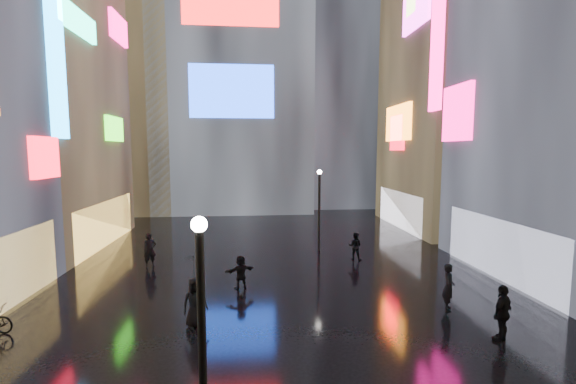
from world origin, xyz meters
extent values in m
plane|color=black|center=(0.00, 20.00, 0.00)|extent=(140.00, 140.00, 0.00)
cube|color=red|center=(-10.85, 18.32, 6.06)|extent=(0.25, 2.24, 1.94)
cube|color=#1397F5|center=(-10.85, 20.00, 11.00)|extent=(0.25, 1.40, 8.00)
cube|color=black|center=(-16.00, 26.00, 11.00)|extent=(10.00, 12.00, 22.00)
cube|color=#FFC659|center=(-11.10, 26.00, 1.50)|extent=(0.20, 10.00, 3.00)
cube|color=#35DC18|center=(-10.85, 27.82, 7.91)|extent=(0.25, 3.00, 1.71)
cube|color=#18E8AD|center=(-10.85, 22.61, 13.61)|extent=(0.25, 4.84, 1.37)
cube|color=#F50C70|center=(-10.85, 29.70, 15.31)|extent=(0.25, 3.32, 1.94)
cube|color=white|center=(11.10, 17.00, 1.50)|extent=(0.20, 9.00, 3.00)
cube|color=#F50C70|center=(10.85, 21.12, 8.58)|extent=(0.25, 2.99, 3.26)
cube|color=#F50C70|center=(10.85, 24.00, 14.00)|extent=(0.25, 1.40, 10.00)
cube|color=black|center=(16.00, 30.00, 14.00)|extent=(10.00, 12.00, 28.00)
cube|color=white|center=(11.10, 30.00, 1.50)|extent=(0.20, 9.00, 3.00)
cube|color=orange|center=(10.85, 30.32, 8.66)|extent=(0.25, 4.92, 2.91)
cube|color=#F531E1|center=(10.85, 27.51, 17.02)|extent=(0.25, 4.36, 3.46)
cube|color=red|center=(10.85, 30.44, 7.84)|extent=(0.25, 2.63, 2.87)
cube|color=black|center=(-3.00, 44.00, 21.00)|extent=(16.00, 14.00, 42.00)
cube|color=#194CFF|center=(-3.00, 36.90, 12.00)|extent=(8.00, 0.20, 5.00)
cube|color=black|center=(9.00, 46.00, 17.00)|extent=(12.00, 12.00, 34.00)
cube|color=black|center=(-14.00, 42.00, 13.00)|extent=(10.00, 10.00, 26.00)
cylinder|color=black|center=(-2.16, 6.22, 2.50)|extent=(0.16, 0.16, 5.00)
sphere|color=white|center=(-2.16, 6.22, 5.05)|extent=(0.30, 0.30, 0.30)
cylinder|color=black|center=(3.06, 23.20, 2.50)|extent=(0.16, 0.16, 5.00)
sphere|color=white|center=(3.06, 23.20, 5.05)|extent=(0.30, 0.30, 0.30)
imported|color=black|center=(7.12, 10.91, 0.97)|extent=(1.21, 1.00, 1.93)
imported|color=black|center=(-3.30, 12.94, 0.91)|extent=(1.06, 0.92, 1.83)
imported|color=black|center=(-1.76, 16.73, 0.78)|extent=(1.50, 1.00, 1.55)
imported|color=black|center=(-6.82, 20.55, 0.94)|extent=(0.82, 0.71, 1.88)
imported|color=black|center=(4.81, 20.88, 0.80)|extent=(0.96, 0.88, 1.61)
imported|color=black|center=(-3.30, 12.94, 2.24)|extent=(1.22, 1.23, 0.83)
imported|color=black|center=(6.62, 13.51, 0.94)|extent=(0.67, 0.80, 1.88)
camera|label=1|loc=(-1.21, -0.73, 6.37)|focal=24.00mm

